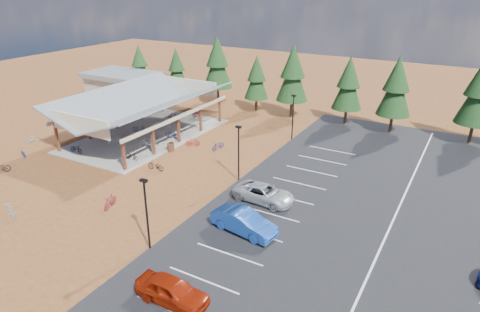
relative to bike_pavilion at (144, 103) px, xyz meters
The scene contains 36 objects.
ground 12.79m from the bike_pavilion, 34.99° to the right, with size 140.00×140.00×0.00m, color brown.
asphalt_lot 29.03m from the bike_pavilion, ahead, with size 27.00×44.00×0.04m, color black.
concrete_pad 3.77m from the bike_pavilion, 90.00° to the left, with size 10.60×18.60×0.10m, color gray.
bike_pavilion is the anchor object (origin of this frame).
outbuilding 17.89m from the bike_pavilion, 141.84° to the left, with size 11.00×7.00×3.90m.
lamp_post_0 22.69m from the bike_pavilion, 48.58° to the right, with size 0.50×0.25×5.14m.
lamp_post_1 15.83m from the bike_pavilion, 18.43° to the right, with size 0.50×0.25×5.14m.
lamp_post_2 16.57m from the bike_pavilion, 25.02° to the left, with size 0.50×0.25×5.14m.
trash_bin_0 6.86m from the bike_pavilion, 25.62° to the right, with size 0.60×0.60×0.90m, color #512D1C.
trash_bin_1 6.72m from the bike_pavilion, 23.37° to the right, with size 0.60×0.60×0.90m, color #512D1C.
pine_0 21.06m from the bike_pavilion, 133.19° to the left, with size 3.15×3.15×7.34m.
pine_1 16.96m from the bike_pavilion, 115.19° to the left, with size 3.15×3.15×7.34m.
pine_2 16.01m from the bike_pavilion, 91.38° to the left, with size 4.09×4.09×9.53m.
pine_3 16.22m from the bike_pavilion, 66.93° to the left, with size 3.22×3.22×7.51m.
pine_4 18.79m from the bike_pavilion, 51.80° to the left, with size 4.01×4.01×9.34m.
pine_5 24.08m from the bike_pavilion, 39.55° to the left, with size 3.60×3.60×8.38m.
pine_6 28.38m from the bike_pavilion, 31.88° to the left, with size 3.85×3.85×8.97m.
pine_7 35.99m from the bike_pavilion, 25.71° to the left, with size 4.09×4.09×9.54m.
bike_0 8.88m from the bike_pavilion, 109.06° to the right, with size 0.58×1.66×0.87m, color black.
bike_1 5.35m from the bike_pavilion, 100.00° to the right, with size 0.49×1.73×1.04m, color #969A9E.
bike_2 3.55m from the bike_pavilion, 169.80° to the left, with size 0.61×1.75×0.92m, color navy.
bike_3 6.72m from the bike_pavilion, 97.30° to the left, with size 0.42×1.48×0.89m, color maroon.
bike_4 8.00m from the bike_pavilion, 60.85° to the right, with size 0.54×1.55×0.81m, color black.
bike_5 5.12m from the bike_pavilion, 48.38° to the right, with size 0.52×1.84×1.11m, color gray.
bike_6 4.50m from the bike_pavilion, 14.38° to the left, with size 0.55×1.57×0.83m, color navy.
bike_7 8.58m from the bike_pavilion, 79.11° to the left, with size 0.45×1.59×0.96m, color maroon.
bike_9 12.82m from the bike_pavilion, 139.58° to the right, with size 0.43×1.51×0.91m, color #9B9EA3.
bike_10 13.37m from the bike_pavilion, 120.82° to the right, with size 0.54×1.54×0.81m, color navy.
bike_11 17.00m from the bike_pavilion, 58.82° to the right, with size 0.51×1.80×1.08m, color maroon.
bike_13 19.63m from the bike_pavilion, 80.28° to the right, with size 0.51×1.79×1.08m, color #969B9F.
bike_14 10.04m from the bike_pavilion, ahead, with size 0.64×1.84×0.96m, color navy.
bike_15 7.31m from the bike_pavilion, ahead, with size 0.44×1.57×0.94m, color maroon.
bike_16 10.52m from the bike_pavilion, 44.40° to the right, with size 0.62×1.77×0.93m, color black.
car_0 28.38m from the bike_pavilion, 46.17° to the right, with size 1.76×4.38×1.49m, color #921D07.
car_1 23.23m from the bike_pavilion, 31.94° to the right, with size 1.73×4.95×1.63m, color #18429A.
car_2 20.39m from the bike_pavilion, 21.59° to the right, with size 2.32×5.03×1.40m, color #A4A6AB.
Camera 1 is at (22.18, -27.96, 16.81)m, focal length 32.00 mm.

